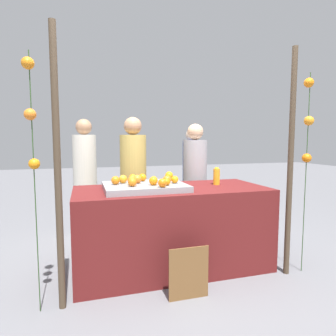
% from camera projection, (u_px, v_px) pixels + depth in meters
% --- Properties ---
extents(ground_plane, '(24.00, 24.00, 0.00)m').
position_uv_depth(ground_plane, '(172.00, 266.00, 3.17)').
color(ground_plane, slate).
extents(stall_counter, '(2.05, 0.90, 0.88)m').
position_uv_depth(stall_counter, '(172.00, 228.00, 3.13)').
color(stall_counter, '#5B1919').
rests_on(stall_counter, ground_plane).
extents(orange_tray, '(0.83, 0.65, 0.06)m').
position_uv_depth(orange_tray, '(145.00, 187.00, 2.97)').
color(orange_tray, gray).
rests_on(orange_tray, stall_counter).
extents(orange_0, '(0.09, 0.09, 0.09)m').
position_uv_depth(orange_0, '(115.00, 180.00, 2.92)').
color(orange_0, orange).
rests_on(orange_0, orange_tray).
extents(orange_1, '(0.08, 0.08, 0.08)m').
position_uv_depth(orange_1, '(154.00, 180.00, 2.99)').
color(orange_1, orange).
rests_on(orange_1, orange_tray).
extents(orange_2, '(0.09, 0.09, 0.09)m').
position_uv_depth(orange_2, '(137.00, 179.00, 3.00)').
color(orange_2, orange).
rests_on(orange_2, orange_tray).
extents(orange_3, '(0.07, 0.07, 0.07)m').
position_uv_depth(orange_3, '(167.00, 182.00, 2.86)').
color(orange_3, orange).
rests_on(orange_3, orange_tray).
extents(orange_4, '(0.08, 0.08, 0.08)m').
position_uv_depth(orange_4, '(175.00, 180.00, 3.01)').
color(orange_4, orange).
rests_on(orange_4, orange_tray).
extents(orange_5, '(0.09, 0.09, 0.09)m').
position_uv_depth(orange_5, '(153.00, 181.00, 2.88)').
color(orange_5, orange).
rests_on(orange_5, orange_tray).
extents(orange_6, '(0.09, 0.09, 0.09)m').
position_uv_depth(orange_6, '(167.00, 180.00, 2.95)').
color(orange_6, orange).
rests_on(orange_6, orange_tray).
extents(orange_7, '(0.08, 0.08, 0.08)m').
position_uv_depth(orange_7, '(133.00, 178.00, 3.13)').
color(orange_7, orange).
rests_on(orange_7, orange_tray).
extents(orange_8, '(0.08, 0.08, 0.08)m').
position_uv_depth(orange_8, '(143.00, 177.00, 3.16)').
color(orange_8, orange).
rests_on(orange_8, orange_tray).
extents(orange_9, '(0.09, 0.09, 0.09)m').
position_uv_depth(orange_9, '(123.00, 179.00, 3.01)').
color(orange_9, orange).
rests_on(orange_9, orange_tray).
extents(orange_10, '(0.09, 0.09, 0.09)m').
position_uv_depth(orange_10, '(169.00, 175.00, 3.32)').
color(orange_10, orange).
rests_on(orange_10, orange_tray).
extents(orange_11, '(0.08, 0.08, 0.08)m').
position_uv_depth(orange_11, '(132.00, 182.00, 2.80)').
color(orange_11, orange).
rests_on(orange_11, orange_tray).
extents(orange_12, '(0.09, 0.09, 0.09)m').
position_uv_depth(orange_12, '(132.00, 181.00, 2.89)').
color(orange_12, orange).
rests_on(orange_12, orange_tray).
extents(orange_13, '(0.09, 0.09, 0.09)m').
position_uv_depth(orange_13, '(162.00, 183.00, 2.75)').
color(orange_13, orange).
rests_on(orange_13, orange_tray).
extents(juice_bottle, '(0.08, 0.08, 0.20)m').
position_uv_depth(juice_bottle, '(217.00, 176.00, 3.29)').
color(juice_bottle, orange).
rests_on(juice_bottle, stall_counter).
extents(chalkboard_sign, '(0.36, 0.03, 0.48)m').
position_uv_depth(chalkboard_sign, '(188.00, 274.00, 2.51)').
color(chalkboard_sign, brown).
rests_on(chalkboard_sign, ground_plane).
extents(vendor_left, '(0.34, 0.34, 1.68)m').
position_uv_depth(vendor_left, '(133.00, 187.00, 3.73)').
color(vendor_left, tan).
rests_on(vendor_left, ground_plane).
extents(vendor_right, '(0.32, 0.32, 1.61)m').
position_uv_depth(vendor_right, '(195.00, 187.00, 3.94)').
color(vendor_right, '#99999E').
rests_on(vendor_right, ground_plane).
extents(crowd_person_0, '(0.34, 0.34, 1.69)m').
position_uv_depth(crowd_person_0, '(85.00, 181.00, 4.24)').
color(crowd_person_0, beige).
rests_on(crowd_person_0, ground_plane).
extents(crowd_person_1, '(0.32, 0.32, 1.58)m').
position_uv_depth(crowd_person_1, '(191.00, 176.00, 5.18)').
color(crowd_person_1, '#384C8C').
rests_on(crowd_person_1, ground_plane).
extents(canopy_post_left, '(0.06, 0.06, 2.30)m').
position_uv_depth(canopy_post_left, '(58.00, 170.00, 2.28)').
color(canopy_post_left, '#473828').
rests_on(canopy_post_left, ground_plane).
extents(canopy_post_right, '(0.06, 0.06, 2.30)m').
position_uv_depth(canopy_post_right, '(290.00, 164.00, 2.90)').
color(canopy_post_right, '#473828').
rests_on(canopy_post_right, ground_plane).
extents(garland_strand_left, '(0.10, 0.09, 2.06)m').
position_uv_depth(garland_strand_left, '(31.00, 114.00, 2.18)').
color(garland_strand_left, '#2D4C23').
rests_on(garland_strand_left, ground_plane).
extents(garland_strand_right, '(0.11, 0.10, 2.06)m').
position_uv_depth(garland_strand_right, '(308.00, 122.00, 2.91)').
color(garland_strand_right, '#2D4C23').
rests_on(garland_strand_right, ground_plane).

